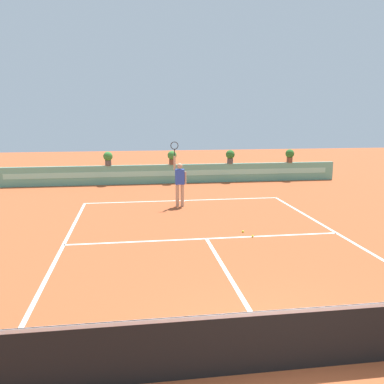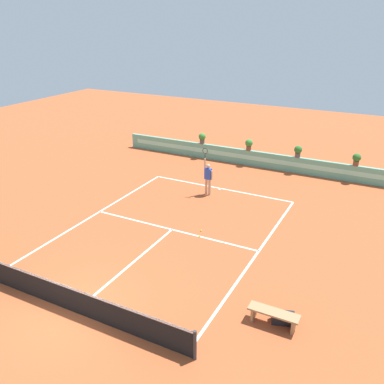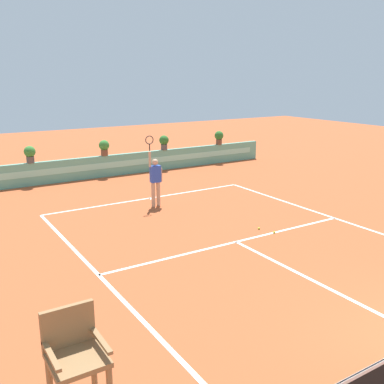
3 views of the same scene
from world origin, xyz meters
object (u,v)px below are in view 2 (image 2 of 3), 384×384
(potted_plant_far_right, at_px, (357,159))
(gear_bag, at_px, (283,318))
(tennis_player, at_px, (208,176))
(potted_plant_right, at_px, (298,151))
(potted_plant_left, at_px, (202,138))
(tennis_ball_mid_court, at_px, (199,236))
(potted_plant_centre, at_px, (249,144))
(bench_courtside, at_px, (274,315))
(tennis_ball_near_baseline, at_px, (201,230))

(potted_plant_far_right, bearing_deg, gear_bag, -91.19)
(tennis_player, distance_m, potted_plant_right, 6.55)
(potted_plant_right, relative_size, potted_plant_left, 1.00)
(tennis_ball_mid_court, bearing_deg, gear_bag, -38.07)
(potted_plant_far_right, xyz_separation_m, potted_plant_centre, (-6.51, 0.00, 0.00))
(tennis_player, xyz_separation_m, potted_plant_far_right, (6.76, 5.59, 0.36))
(tennis_ball_mid_court, bearing_deg, potted_plant_centre, 98.18)
(potted_plant_centre, bearing_deg, potted_plant_far_right, 0.00)
(bench_courtside, relative_size, gear_bag, 2.29)
(tennis_ball_near_baseline, distance_m, potted_plant_left, 10.66)
(potted_plant_far_right, bearing_deg, tennis_ball_mid_court, -116.78)
(potted_plant_right, distance_m, potted_plant_left, 6.47)
(tennis_ball_mid_court, xyz_separation_m, potted_plant_far_right, (5.06, 10.03, 1.38))
(tennis_ball_near_baseline, relative_size, potted_plant_left, 0.09)
(bench_courtside, distance_m, gear_bag, 0.40)
(tennis_player, bearing_deg, potted_plant_right, 58.72)
(potted_plant_far_right, relative_size, potted_plant_centre, 1.00)
(bench_courtside, distance_m, potted_plant_right, 14.33)
(bench_courtside, relative_size, potted_plant_far_right, 2.21)
(bench_courtside, height_order, potted_plant_far_right, potted_plant_far_right)
(gear_bag, relative_size, tennis_player, 0.27)
(potted_plant_right, height_order, potted_plant_centre, same)
(potted_plant_far_right, bearing_deg, tennis_ball_near_baseline, -118.77)
(gear_bag, relative_size, potted_plant_far_right, 0.97)
(potted_plant_left, bearing_deg, potted_plant_far_right, 0.00)
(tennis_ball_near_baseline, height_order, potted_plant_left, potted_plant_left)
(bench_courtside, distance_m, potted_plant_left, 16.85)
(bench_courtside, distance_m, tennis_ball_mid_court, 6.04)
(tennis_player, xyz_separation_m, potted_plant_right, (3.40, 5.59, 0.36))
(bench_courtside, xyz_separation_m, potted_plant_centre, (-5.97, 14.01, 1.04))
(potted_plant_centre, distance_m, potted_plant_left, 3.32)
(potted_plant_far_right, bearing_deg, bench_courtside, -92.17)
(gear_bag, relative_size, potted_plant_centre, 0.97)
(tennis_player, height_order, potted_plant_left, tennis_player)
(bench_courtside, relative_size, potted_plant_left, 2.21)
(tennis_player, relative_size, potted_plant_far_right, 3.57)
(potted_plant_far_right, distance_m, potted_plant_left, 9.83)
(tennis_player, bearing_deg, gear_bag, -51.68)
(tennis_player, relative_size, potted_plant_right, 3.57)
(bench_courtside, bearing_deg, potted_plant_centre, 113.09)
(potted_plant_left, bearing_deg, potted_plant_right, 0.00)
(tennis_ball_near_baseline, distance_m, potted_plant_right, 9.80)
(gear_bag, relative_size, tennis_ball_mid_court, 10.29)
(tennis_ball_near_baseline, bearing_deg, potted_plant_centre, 97.66)
(tennis_player, bearing_deg, tennis_ball_mid_court, -69.15)
(tennis_ball_near_baseline, bearing_deg, gear_bag, -40.74)
(tennis_ball_mid_court, distance_m, potted_plant_centre, 10.23)
(tennis_ball_near_baseline, height_order, potted_plant_right, potted_plant_right)
(gear_bag, xyz_separation_m, potted_plant_right, (-3.07, 13.77, 1.23))
(tennis_ball_near_baseline, xyz_separation_m, potted_plant_right, (1.87, 9.52, 1.38))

